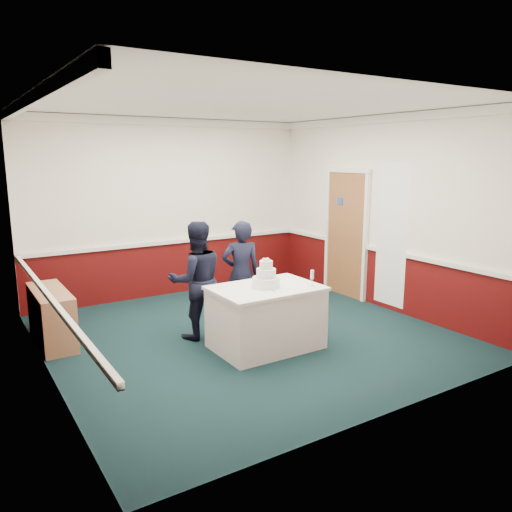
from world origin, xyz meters
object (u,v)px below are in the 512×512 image
cake_knife (273,291)px  champagne_flute (312,275)px  person_man (197,280)px  wedding_cake (266,278)px  person_woman (241,274)px  sideboard (52,316)px  cake_table (266,317)px

cake_knife → champagne_flute: (0.53, -0.08, 0.14)m
champagne_flute → person_man: bearing=134.7°
wedding_cake → person_woman: bearing=79.0°
person_woman → wedding_cake: bearing=97.4°
champagne_flute → person_man: size_ratio=0.13×
sideboard → wedding_cake: 2.82m
person_man → cake_table: bearing=135.1°
cake_table → person_woman: (0.18, 0.90, 0.35)m
sideboard → person_woman: person_woman is taller
sideboard → cake_table: bearing=-35.7°
sideboard → person_woman: 2.55m
cake_table → person_man: size_ratio=0.85×
cake_table → wedding_cake: size_ratio=3.63×
cake_knife → cake_table: bearing=99.0°
person_man → wedding_cake: bearing=135.1°
wedding_cake → champagne_flute: size_ratio=1.78×
cake_table → person_man: person_man is taller
cake_table → champagne_flute: bearing=-29.2°
cake_knife → sideboard: bearing=158.2°
cake_knife → person_woman: size_ratio=0.15×
sideboard → person_woman: size_ratio=0.80×
sideboard → wedding_cake: wedding_cake is taller
sideboard → person_man: bearing=-25.9°
sideboard → cake_table: 2.76m
wedding_cake → person_woman: 0.93m
sideboard → wedding_cake: size_ratio=3.30×
cake_knife → person_man: (-0.54, 1.00, -0.01)m
person_man → person_woman: 0.75m
champagne_flute → person_man: 1.52m
champagne_flute → person_woman: person_woman is taller
wedding_cake → person_man: bearing=125.4°
person_man → person_woman: person_man is taller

